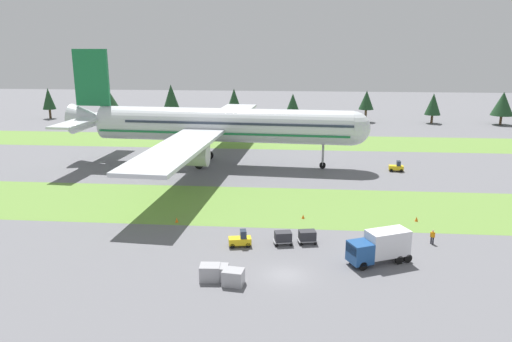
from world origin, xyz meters
name	(u,v)px	position (x,y,z in m)	size (l,w,h in m)	color
ground_plane	(285,275)	(0.00, 0.00, 0.00)	(400.00, 400.00, 0.00)	slate
grass_strip_near	(289,206)	(0.00, 21.87, 0.00)	(320.00, 17.98, 0.01)	olive
grass_strip_far	(293,142)	(0.00, 69.82, 0.00)	(320.00, 17.98, 0.01)	olive
airliner	(215,125)	(-14.81, 45.95, 7.87)	(58.55, 72.21, 21.96)	silver
baggage_tug	(240,240)	(-5.41, 6.87, 0.81)	(2.81, 1.79, 1.97)	yellow
cargo_dolly_lead	(283,237)	(-0.48, 7.87, 0.92)	(2.46, 1.91, 1.55)	#A3A3A8
cargo_dolly_second	(307,236)	(2.36, 8.45, 0.92)	(2.46, 1.91, 1.55)	#A3A3A8
catering_truck	(380,246)	(10.01, 3.76, 1.95)	(7.28, 5.01, 3.58)	#1E4C8E
pushback_tractor	(396,167)	(19.38, 43.69, 0.81)	(2.68, 1.47, 1.97)	yellow
ground_crew_marshaller	(433,236)	(17.07, 9.51, 0.95)	(0.52, 0.36, 1.74)	black
uld_container_0	(233,277)	(-5.02, -2.48, 0.78)	(2.00, 1.60, 1.55)	#A3A3A8
uld_container_1	(210,272)	(-7.47, -1.71, 0.80)	(2.00, 1.60, 1.60)	#A3A3A8
uld_container_2	(218,273)	(-6.68, -1.58, 0.75)	(2.00, 1.60, 1.51)	#A3A3A8
taxiway_marker_0	(303,217)	(1.95, 16.84, 0.27)	(0.44, 0.44, 0.55)	orange
taxiway_marker_1	(177,220)	(-14.74, 13.93, 0.33)	(0.44, 0.44, 0.66)	orange
taxiway_marker_2	(417,219)	(16.99, 17.04, 0.32)	(0.44, 0.44, 0.63)	orange
distant_tree_line	(342,101)	(13.91, 102.13, 6.47)	(162.60, 10.11, 11.56)	#4C3823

